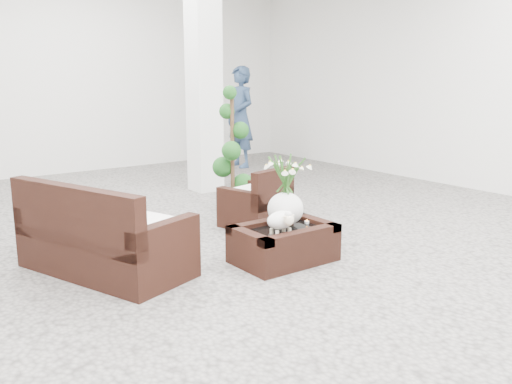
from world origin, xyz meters
TOP-DOWN VIEW (x-y plane):
  - ground at (0.00, 0.00)m, footprint 11.00×11.00m
  - column at (1.20, 2.80)m, footprint 0.40×0.40m
  - coffee_table at (0.09, -0.41)m, footprint 0.90×0.60m
  - sheep_figurine at (-0.03, -0.51)m, footprint 0.28×0.23m
  - planter_narcissus at (0.19, -0.31)m, footprint 0.44×0.44m
  - tealight at (0.39, -0.39)m, footprint 0.04×0.04m
  - armchair at (0.61, 0.74)m, footprint 0.77×0.75m
  - loveseat at (-1.33, 0.32)m, footprint 1.22×1.70m
  - topiary at (0.84, 1.54)m, footprint 0.41×0.41m
  - shopper at (2.83, 4.23)m, footprint 0.45×0.68m

SIDE VIEW (x-z plane):
  - ground at x=0.00m, z-range 0.00..0.00m
  - coffee_table at x=0.09m, z-range 0.00..0.31m
  - tealight at x=0.39m, z-range 0.31..0.34m
  - armchair at x=0.61m, z-range 0.00..0.69m
  - loveseat at x=-1.33m, z-range 0.00..0.82m
  - sheep_figurine at x=-0.03m, z-range 0.31..0.52m
  - planter_narcissus at x=0.19m, z-range 0.31..1.11m
  - topiary at x=0.84m, z-range 0.00..1.54m
  - shopper at x=2.83m, z-range 0.00..1.86m
  - column at x=1.20m, z-range 0.00..3.50m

